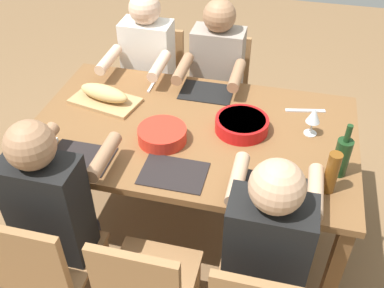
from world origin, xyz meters
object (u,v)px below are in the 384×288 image
Objects in this scene: serving_bowl_greens at (242,124)px; napkin_stack at (41,146)px; chair_near_center at (146,288)px; bread_loaf at (104,93)px; diner_far_center at (216,75)px; diner_near_left at (55,206)px; cutting_board at (105,101)px; wine_glass at (314,116)px; chair_far_left at (156,80)px; dining_table at (192,139)px; chair_far_center at (220,88)px; chair_near_left at (45,266)px; beer_bottle at (332,173)px; wine_bottle at (342,156)px; diner_near_right at (267,247)px; diner_far_left at (147,66)px; serving_bowl_pasta at (162,134)px.

serving_bowl_greens is 1.07m from napkin_stack.
chair_near_center is 0.99m from serving_bowl_greens.
chair_near_center is 1.18m from bread_loaf.
chair_near_center is 0.71× the size of diner_far_center.
diner_near_left reaches higher than cutting_board.
chair_near_center is 5.12× the size of wine_glass.
chair_far_left reaches higher than napkin_stack.
cutting_board is at bearing 179.03° from wine_glass.
chair_far_center is (0.00, 0.86, -0.18)m from dining_table.
beer_bottle is at bearing 24.11° from chair_near_left.
chair_far_left is 2.66× the size of bread_loaf.
bread_loaf is at bearing 167.04° from wine_bottle.
chair_near_center is 0.71× the size of diner_near_right.
diner_near_left is (-0.49, -0.68, 0.03)m from dining_table.
wine_glass is (1.13, -0.57, 0.16)m from diner_far_left.
diner_near_left and diner_far_center have the same top height.
chair_near_left is 1.00× the size of chair_far_left.
diner_near_left is 1.35m from diner_far_left.
chair_near_left is 1.72m from chair_far_left.
diner_near_left and diner_near_right have the same top height.
chair_near_center is at bearing -143.15° from beer_bottle.
chair_near_left is at bearing -105.96° from chair_far_center.
serving_bowl_greens is (0.76, 0.73, 0.09)m from diner_near_left.
napkin_stack is (-1.45, -0.04, -0.10)m from beer_bottle.
chair_near_left is 2.92× the size of serving_bowl_greens.
wine_glass is 1.19× the size of napkin_stack.
diner_far_center is 0.79m from bread_loaf.
chair_near_center and chair_far_left have the same top height.
chair_far_center is (0.49, 0.18, -0.21)m from diner_far_left.
diner_far_left reaches higher than chair_far_left.
dining_table is at bearing -60.23° from chair_far_left.
wine_bottle is (1.27, 0.68, 0.37)m from chair_near_left.
diner_far_center is at bearing 126.39° from beer_bottle.
bread_loaf is 1.38m from wine_bottle.
chair_far_left is at bearing 90.00° from diner_far_left.
dining_table is 0.68m from diner_far_center.
dining_table is at bearing -53.97° from diner_far_left.
diner_near_right is at bearing -57.36° from chair_far_left.
chair_near_left is at bearing -129.80° from serving_bowl_greens.
diner_far_left is (0.00, 1.35, 0.00)m from diner_near_left.
wine_glass is (1.13, 0.97, 0.37)m from chair_near_left.
chair_near_left is at bearing -169.41° from diner_near_right.
serving_bowl_pasta is (0.36, 0.72, 0.30)m from chair_near_left.
dining_table is 5.58× the size of bread_loaf.
cutting_board reaches higher than dining_table.
diner_far_left is 7.23× the size of wine_glass.
diner_far_left reaches higher than napkin_stack.
cutting_board is at bearing 174.66° from serving_bowl_greens.
serving_bowl_pasta is (-0.13, -0.14, 0.12)m from dining_table.
napkin_stack is (-0.72, 0.50, 0.27)m from chair_near_center.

